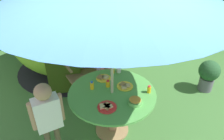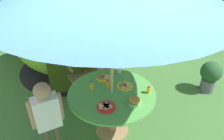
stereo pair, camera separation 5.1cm
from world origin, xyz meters
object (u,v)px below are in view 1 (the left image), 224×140
object	(u,v)px
garden_table	(112,101)
juice_bottle_near_left	(108,84)
snack_bowl	(135,101)
child_in_white_shirt	(47,113)
juice_bottle_center_front	(149,89)
juice_bottle_near_right	(113,69)
wooden_chair	(78,63)
plate_back_edge	(103,78)
cup_near	(119,70)
child_in_pink_shirt	(105,53)
juice_bottle_far_left	(92,85)
potted_plant	(209,74)
plate_far_right	(107,107)
plate_mid_right	(125,86)
dome_tent	(62,33)

from	to	relation	value
garden_table	juice_bottle_near_left	bearing A→B (deg)	110.80
garden_table	snack_bowl	size ratio (longest dim) A/B	6.80
child_in_white_shirt	snack_bowl	size ratio (longest dim) A/B	6.60
juice_bottle_near_left	juice_bottle_center_front	bearing A→B (deg)	-16.46
child_in_white_shirt	juice_bottle_near_right	size ratio (longest dim) A/B	8.98
wooden_chair	juice_bottle_near_left	bearing A→B (deg)	-88.98
plate_back_edge	cup_near	bearing A→B (deg)	34.06
wooden_chair	child_in_white_shirt	distance (m)	1.41
child_in_pink_shirt	juice_bottle_far_left	world-z (taller)	child_in_pink_shirt
child_in_white_shirt	cup_near	xyz separation A→B (m)	(0.89, 0.85, 0.02)
juice_bottle_near_left	potted_plant	bearing A→B (deg)	22.70
child_in_white_shirt	juice_bottle_far_left	bearing A→B (deg)	16.79
potted_plant	plate_far_right	distance (m)	2.25
plate_far_right	juice_bottle_far_left	world-z (taller)	juice_bottle_far_left
wooden_chair	juice_bottle_near_left	size ratio (longest dim) A/B	10.20
wooden_chair	plate_mid_right	size ratio (longest dim) A/B	4.73
garden_table	juice_bottle_center_front	size ratio (longest dim) A/B	11.01
wooden_chair	juice_bottle_far_left	bearing A→B (deg)	-101.34
plate_back_edge	juice_bottle_far_left	xyz separation A→B (m)	(-0.15, -0.24, 0.04)
juice_bottle_near_right	juice_bottle_near_left	bearing A→B (deg)	-103.86
dome_tent	garden_table	bearing A→B (deg)	-71.17
child_in_pink_shirt	juice_bottle_near_right	xyz separation A→B (m)	(0.10, -0.42, -0.06)
child_in_pink_shirt	cup_near	size ratio (longest dim) A/B	18.94
child_in_pink_shirt	child_in_white_shirt	xyz separation A→B (m)	(-0.70, -1.26, -0.11)
snack_bowl	juice_bottle_center_front	size ratio (longest dim) A/B	1.62
juice_bottle_far_left	child_in_pink_shirt	bearing A→B (deg)	76.46
juice_bottle_near_left	child_in_white_shirt	bearing A→B (deg)	-145.12
wooden_chair	plate_back_edge	world-z (taller)	wooden_chair
juice_bottle_near_left	juice_bottle_far_left	size ratio (longest dim) A/B	0.86
potted_plant	cup_near	size ratio (longest dim) A/B	8.76
plate_far_right	cup_near	world-z (taller)	cup_near
child_in_pink_shirt	plate_back_edge	xyz separation A→B (m)	(-0.04, -0.57, -0.11)
dome_tent	juice_bottle_far_left	world-z (taller)	dome_tent
juice_bottle_near_left	wooden_chair	bearing A→B (deg)	119.14
garden_table	juice_bottle_near_left	world-z (taller)	juice_bottle_near_left
dome_tent	child_in_pink_shirt	distance (m)	1.24
dome_tent	plate_far_right	bearing A→B (deg)	-76.25
child_in_pink_shirt	child_in_white_shirt	world-z (taller)	child_in_pink_shirt
child_in_white_shirt	juice_bottle_far_left	xyz separation A→B (m)	(0.50, 0.46, 0.04)
child_in_white_shirt	juice_bottle_near_left	bearing A→B (deg)	9.27
juice_bottle_near_left	plate_mid_right	bearing A→B (deg)	-4.24
dome_tent	child_in_white_shirt	world-z (taller)	dome_tent
garden_table	child_in_white_shirt	xyz separation A→B (m)	(-0.77, -0.37, 0.17)
juice_bottle_far_left	juice_bottle_center_front	size ratio (longest dim) A/B	1.14
plate_mid_right	juice_bottle_near_left	xyz separation A→B (m)	(-0.23, 0.02, 0.04)
juice_bottle_near_right	plate_far_right	bearing A→B (deg)	-98.41
plate_mid_right	garden_table	bearing A→B (deg)	-147.61
dome_tent	plate_back_edge	distance (m)	1.68
plate_mid_right	potted_plant	bearing A→B (deg)	26.05
cup_near	dome_tent	bearing A→B (deg)	127.87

